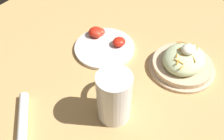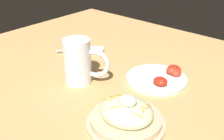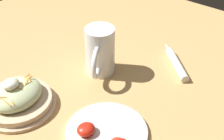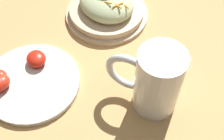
{
  "view_description": "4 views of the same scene",
  "coord_description": "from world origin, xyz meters",
  "px_view_note": "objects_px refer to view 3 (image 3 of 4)",
  "views": [
    {
      "loc": [
        0.37,
        0.24,
        0.61
      ],
      "look_at": [
        -0.02,
        -0.05,
        0.08
      ],
      "focal_mm": 40.02,
      "sensor_mm": 36.0,
      "label": 1
    },
    {
      "loc": [
        -0.58,
        0.56,
        0.48
      ],
      "look_at": [
        -0.05,
        -0.05,
        0.06
      ],
      "focal_mm": 43.91,
      "sensor_mm": 36.0,
      "label": 2
    },
    {
      "loc": [
        -0.57,
        -0.53,
        0.63
      ],
      "look_at": [
        -0.0,
        -0.08,
        0.08
      ],
      "focal_mm": 50.82,
      "sensor_mm": 36.0,
      "label": 3
    },
    {
      "loc": [
        0.27,
        -0.27,
        0.59
      ],
      "look_at": [
        -0.03,
        -0.04,
        0.06
      ],
      "focal_mm": 50.71,
      "sensor_mm": 36.0,
      "label": 4
    }
  ],
  "objects_px": {
    "salad_plate": "(17,98)",
    "beer_mug": "(100,54)",
    "napkin_roll": "(177,64)",
    "tomato_plate": "(107,135)"
  },
  "relations": [
    {
      "from": "salad_plate",
      "to": "beer_mug",
      "type": "bearing_deg",
      "value": -16.53
    },
    {
      "from": "napkin_roll",
      "to": "tomato_plate",
      "type": "height_order",
      "value": "tomato_plate"
    },
    {
      "from": "beer_mug",
      "to": "napkin_roll",
      "type": "relative_size",
      "value": 0.98
    },
    {
      "from": "beer_mug",
      "to": "salad_plate",
      "type": "bearing_deg",
      "value": 163.47
    },
    {
      "from": "salad_plate",
      "to": "beer_mug",
      "type": "relative_size",
      "value": 1.38
    },
    {
      "from": "salad_plate",
      "to": "napkin_roll",
      "type": "bearing_deg",
      "value": -30.76
    },
    {
      "from": "beer_mug",
      "to": "napkin_roll",
      "type": "distance_m",
      "value": 0.26
    },
    {
      "from": "tomato_plate",
      "to": "salad_plate",
      "type": "bearing_deg",
      "value": 103.3
    },
    {
      "from": "napkin_roll",
      "to": "salad_plate",
      "type": "bearing_deg",
      "value": 149.24
    },
    {
      "from": "beer_mug",
      "to": "tomato_plate",
      "type": "distance_m",
      "value": 0.29
    }
  ]
}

